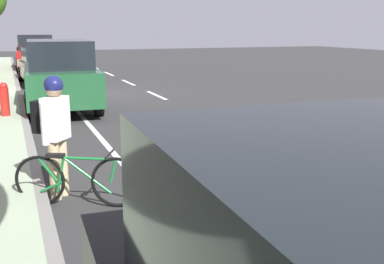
% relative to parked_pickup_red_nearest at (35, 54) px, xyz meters
% --- Properties ---
extents(ground, '(68.55, 68.55, 0.00)m').
position_rel_parked_pickup_red_nearest_xyz_m(ground, '(-0.71, 11.37, -0.90)').
color(ground, '#2F2F2F').
extents(curb_edge, '(0.16, 42.84, 0.17)m').
position_rel_parked_pickup_red_nearest_xyz_m(curb_edge, '(1.17, 11.37, -0.82)').
color(curb_edge, gray).
rests_on(curb_edge, ground).
extents(lane_stripe_centre, '(0.14, 40.00, 0.01)m').
position_rel_parked_pickup_red_nearest_xyz_m(lane_stripe_centre, '(-3.35, 9.95, -0.90)').
color(lane_stripe_centre, white).
rests_on(lane_stripe_centre, ground).
extents(lane_stripe_bike_edge, '(0.12, 42.84, 0.01)m').
position_rel_parked_pickup_red_nearest_xyz_m(lane_stripe_bike_edge, '(-0.30, 11.37, -0.90)').
color(lane_stripe_bike_edge, white).
rests_on(lane_stripe_bike_edge, ground).
extents(parked_pickup_red_nearest, '(2.11, 5.34, 1.95)m').
position_rel_parked_pickup_red_nearest_xyz_m(parked_pickup_red_nearest, '(0.00, 0.00, 0.00)').
color(parked_pickup_red_nearest, maroon).
rests_on(parked_pickup_red_nearest, ground).
extents(parked_sedan_tan_second, '(2.03, 4.50, 1.52)m').
position_rel_parked_pickup_red_nearest_xyz_m(parked_sedan_tan_second, '(0.05, 7.05, -0.15)').
color(parked_sedan_tan_second, tan).
rests_on(parked_sedan_tan_second, ground).
extents(parked_suv_green_mid, '(2.11, 4.77, 1.99)m').
position_rel_parked_pickup_red_nearest_xyz_m(parked_suv_green_mid, '(0.08, 13.82, 0.13)').
color(parked_suv_green_mid, '#1E512D').
rests_on(parked_suv_green_mid, ground).
extents(bicycle_at_curb, '(1.58, 0.79, 0.75)m').
position_rel_parked_pickup_red_nearest_xyz_m(bicycle_at_curb, '(0.71, 21.84, -0.53)').
color(bicycle_at_curb, black).
rests_on(bicycle_at_curb, ground).
extents(cyclist_with_backpack, '(0.53, 0.55, 1.72)m').
position_rel_parked_pickup_red_nearest_xyz_m(cyclist_with_backpack, '(0.93, 21.38, 0.15)').
color(cyclist_with_backpack, '#C6B284').
rests_on(cyclist_with_backpack, ground).
extents(fire_hydrant, '(0.22, 0.22, 0.84)m').
position_rel_parked_pickup_red_nearest_xyz_m(fire_hydrant, '(1.60, 15.34, -0.31)').
color(fire_hydrant, red).
rests_on(fire_hydrant, sidewalk).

